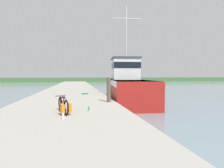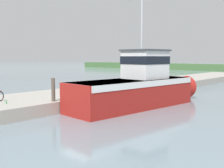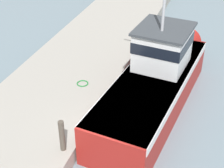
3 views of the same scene
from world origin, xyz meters
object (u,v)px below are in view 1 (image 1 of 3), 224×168
water_bottle_by_bike (63,116)px  water_bottle_on_curb (89,108)px  mooring_post (109,90)px  bicycle_touring (64,106)px  fishing_boat_main (126,85)px

water_bottle_by_bike → water_bottle_on_curb: bearing=53.2°
mooring_post → water_bottle_on_curb: (-1.35, -2.44, -0.63)m
mooring_post → water_bottle_by_bike: mooring_post is taller
water_bottle_by_bike → mooring_post: bearing=58.1°
water_bottle_by_bike → bicycle_touring: bearing=91.8°
bicycle_touring → mooring_post: size_ratio=1.13×
water_bottle_by_bike → fishing_boat_main: bearing=61.6°
water_bottle_on_curb → water_bottle_by_bike: bearing=-126.8°
fishing_boat_main → mooring_post: (-2.68, -5.54, 0.03)m
bicycle_touring → mooring_post: (2.40, 2.84, 0.42)m
mooring_post → bicycle_touring: bearing=-130.2°
fishing_boat_main → mooring_post: 6.15m
mooring_post → water_bottle_on_curb: size_ratio=7.29×
bicycle_touring → water_bottle_on_curb: bearing=3.6°
fishing_boat_main → water_bottle_on_curb: 8.96m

